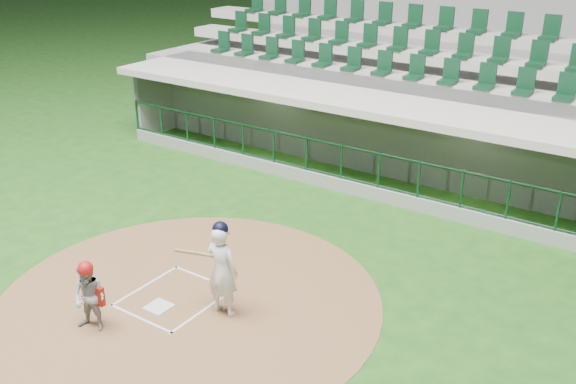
% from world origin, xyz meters
% --- Properties ---
extents(ground, '(120.00, 120.00, 0.00)m').
position_xyz_m(ground, '(0.00, 0.00, 0.00)').
color(ground, '#1D4C15').
rests_on(ground, ground).
extents(dirt_circle, '(7.20, 7.20, 0.01)m').
position_xyz_m(dirt_circle, '(0.30, -0.20, 0.01)').
color(dirt_circle, brown).
rests_on(dirt_circle, ground).
extents(home_plate, '(0.43, 0.43, 0.02)m').
position_xyz_m(home_plate, '(0.00, -0.70, 0.02)').
color(home_plate, silver).
rests_on(home_plate, dirt_circle).
extents(batter_box_chalk, '(1.55, 1.80, 0.01)m').
position_xyz_m(batter_box_chalk, '(0.00, -0.30, 0.02)').
color(batter_box_chalk, white).
rests_on(batter_box_chalk, ground).
extents(dugout_structure, '(16.40, 3.70, 3.00)m').
position_xyz_m(dugout_structure, '(0.05, 7.81, 0.96)').
color(dugout_structure, slate).
rests_on(dugout_structure, ground).
extents(seating_deck, '(17.00, 6.72, 5.15)m').
position_xyz_m(seating_deck, '(0.00, 10.91, 1.42)').
color(seating_deck, gray).
rests_on(seating_deck, ground).
extents(batter, '(0.87, 0.87, 1.82)m').
position_xyz_m(batter, '(1.09, -0.15, 0.92)').
color(batter, white).
rests_on(batter, dirt_circle).
extents(catcher, '(0.71, 0.62, 1.33)m').
position_xyz_m(catcher, '(-0.46, -1.81, 0.66)').
color(catcher, '#9A999F').
rests_on(catcher, dirt_circle).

